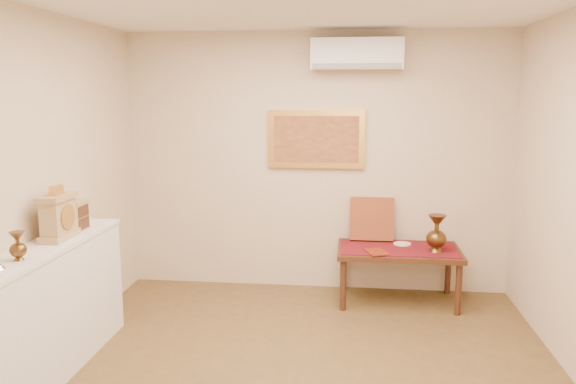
# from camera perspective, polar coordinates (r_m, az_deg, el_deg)

# --- Properties ---
(wall_back) EXTENTS (4.00, 0.02, 2.70)m
(wall_back) POSITION_cam_1_polar(r_m,az_deg,el_deg) (5.89, 2.87, 2.98)
(wall_back) COLOR beige
(wall_back) RESTS_ON ground
(wall_front) EXTENTS (4.00, 0.02, 2.70)m
(wall_front) POSITION_cam_1_polar(r_m,az_deg,el_deg) (1.56, -8.12, -17.15)
(wall_front) COLOR beige
(wall_front) RESTS_ON ground
(wall_left) EXTENTS (0.02, 4.50, 2.70)m
(wall_left) POSITION_cam_1_polar(r_m,az_deg,el_deg) (4.35, -26.53, -0.50)
(wall_left) COLOR beige
(wall_left) RESTS_ON ground
(brass_urn_small) EXTENTS (0.11, 0.11, 0.25)m
(brass_urn_small) POSITION_cam_1_polar(r_m,az_deg,el_deg) (4.08, -25.79, -4.61)
(brass_urn_small) COLOR brown
(brass_urn_small) RESTS_ON display_ledge
(table_cloth) EXTENTS (1.14, 0.59, 0.01)m
(table_cloth) POSITION_cam_1_polar(r_m,az_deg,el_deg) (5.69, 11.18, -5.62)
(table_cloth) COLOR maroon
(table_cloth) RESTS_ON low_table
(brass_urn_tall) EXTENTS (0.20, 0.20, 0.44)m
(brass_urn_tall) POSITION_cam_1_polar(r_m,az_deg,el_deg) (5.59, 14.87, -3.69)
(brass_urn_tall) COLOR brown
(brass_urn_tall) RESTS_ON table_cloth
(plate) EXTENTS (0.18, 0.18, 0.01)m
(plate) POSITION_cam_1_polar(r_m,az_deg,el_deg) (5.82, 11.53, -5.18)
(plate) COLOR white
(plate) RESTS_ON table_cloth
(menu) EXTENTS (0.25, 0.30, 0.01)m
(menu) POSITION_cam_1_polar(r_m,az_deg,el_deg) (5.48, 9.01, -6.04)
(menu) COLOR maroon
(menu) RESTS_ON table_cloth
(cushion) EXTENTS (0.45, 0.19, 0.46)m
(cushion) POSITION_cam_1_polar(r_m,az_deg,el_deg) (5.90, 8.49, -2.71)
(cushion) COLOR maroon
(cushion) RESTS_ON table_cloth
(display_ledge) EXTENTS (0.37, 2.02, 0.98)m
(display_ledge) POSITION_cam_1_polar(r_m,az_deg,el_deg) (4.48, -23.76, -11.42)
(display_ledge) COLOR silver
(display_ledge) RESTS_ON floor
(mantel_clock) EXTENTS (0.17, 0.36, 0.41)m
(mantel_clock) POSITION_cam_1_polar(r_m,az_deg,el_deg) (4.54, -22.28, -2.31)
(mantel_clock) COLOR tan
(mantel_clock) RESTS_ON display_ledge
(wooden_chest) EXTENTS (0.16, 0.21, 0.24)m
(wooden_chest) POSITION_cam_1_polar(r_m,az_deg,el_deg) (4.80, -20.85, -2.23)
(wooden_chest) COLOR tan
(wooden_chest) RESTS_ON display_ledge
(low_table) EXTENTS (1.20, 0.70, 0.55)m
(low_table) POSITION_cam_1_polar(r_m,az_deg,el_deg) (5.71, 11.15, -6.29)
(low_table) COLOR #452414
(low_table) RESTS_ON floor
(painting) EXTENTS (1.00, 0.06, 0.60)m
(painting) POSITION_cam_1_polar(r_m,az_deg,el_deg) (5.84, 2.88, 5.38)
(painting) COLOR gold
(painting) RESTS_ON wall_back
(ac_unit) EXTENTS (0.90, 0.25, 0.30)m
(ac_unit) POSITION_cam_1_polar(r_m,az_deg,el_deg) (5.72, 7.00, 13.74)
(ac_unit) COLOR white
(ac_unit) RESTS_ON wall_back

